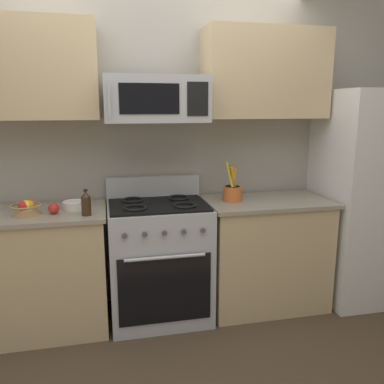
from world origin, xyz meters
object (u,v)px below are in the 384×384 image
object	(u,v)px
fruit_basket	(26,208)
prep_bowl	(74,205)
refrigerator	(370,197)
microwave	(156,99)
bottle_soy	(86,204)
utensil_crock	(232,192)
apple_loose	(54,209)
range_oven	(159,259)

from	to	relation	value
fruit_basket	prep_bowl	world-z (taller)	fruit_basket
refrigerator	microwave	size ratio (longest dim) A/B	2.40
refrigerator	bottle_soy	world-z (taller)	refrigerator
microwave	bottle_soy	bearing A→B (deg)	-159.39
bottle_soy	prep_bowl	size ratio (longest dim) A/B	1.14
utensil_crock	prep_bowl	world-z (taller)	utensil_crock
microwave	utensil_crock	bearing A→B (deg)	0.25
prep_bowl	apple_loose	bearing A→B (deg)	-139.60
apple_loose	prep_bowl	distance (m)	0.17
fruit_basket	bottle_soy	size ratio (longest dim) A/B	1.16
fruit_basket	prep_bowl	bearing A→B (deg)	16.70
utensil_crock	prep_bowl	bearing A→B (deg)	-179.91
bottle_soy	range_oven	bearing A→B (deg)	18.04
apple_loose	prep_bowl	xyz separation A→B (m)	(0.13, 0.11, -0.01)
microwave	utensil_crock	xyz separation A→B (m)	(0.60, 0.00, -0.72)
bottle_soy	prep_bowl	distance (m)	0.22
utensil_crock	fruit_basket	xyz separation A→B (m)	(-1.53, -0.09, -0.02)
microwave	prep_bowl	xyz separation A→B (m)	(-0.62, 0.00, -0.76)
microwave	bottle_soy	xyz separation A→B (m)	(-0.52, -0.20, -0.71)
range_oven	microwave	size ratio (longest dim) A/B	1.47
bottle_soy	utensil_crock	bearing A→B (deg)	10.02
microwave	fruit_basket	world-z (taller)	microwave
microwave	utensil_crock	distance (m)	0.94
microwave	prep_bowl	world-z (taller)	microwave
refrigerator	microwave	bearing A→B (deg)	178.64
bottle_soy	prep_bowl	world-z (taller)	bottle_soy
utensil_crock	apple_loose	world-z (taller)	utensil_crock
apple_loose	microwave	bearing A→B (deg)	8.21
bottle_soy	prep_bowl	xyz separation A→B (m)	(-0.10, 0.20, -0.05)
refrigerator	apple_loose	xyz separation A→B (m)	(-2.57, -0.06, 0.06)
utensil_crock	fruit_basket	world-z (taller)	utensil_crock
refrigerator	prep_bowl	xyz separation A→B (m)	(-2.44, 0.04, 0.05)
fruit_basket	prep_bowl	distance (m)	0.32
microwave	prep_bowl	bearing A→B (deg)	179.93
range_oven	apple_loose	size ratio (longest dim) A/B	14.22
range_oven	fruit_basket	world-z (taller)	range_oven
apple_loose	bottle_soy	bearing A→B (deg)	-21.29
range_oven	utensil_crock	world-z (taller)	utensil_crock
refrigerator	microwave	world-z (taller)	microwave
refrigerator	prep_bowl	size ratio (longest dim) A/B	11.13
utensil_crock	fruit_basket	distance (m)	1.53
utensil_crock	prep_bowl	distance (m)	1.22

